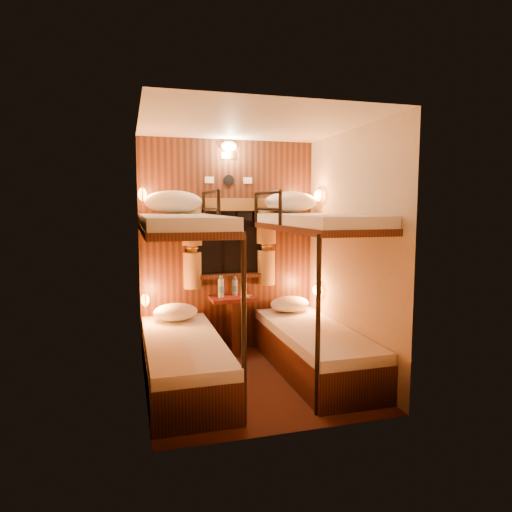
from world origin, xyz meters
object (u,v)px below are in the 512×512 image
object	(u,v)px
bottle_left	(221,288)
bunk_right	(314,317)
table	(233,317)
bunk_left	(183,327)
bottle_right	(235,287)

from	to	relation	value
bottle_left	bunk_right	bearing A→B (deg)	-45.24
table	bunk_left	bearing A→B (deg)	-129.67
bunk_left	bottle_left	world-z (taller)	bunk_left
bunk_right	bottle_right	size ratio (longest dim) A/B	8.60
bunk_right	bottle_right	distance (m)	1.05
bunk_right	bottle_left	world-z (taller)	bunk_right
bunk_left	bunk_right	distance (m)	1.30
bunk_left	bunk_right	size ratio (longest dim) A/B	1.00
bunk_right	bottle_right	xyz separation A→B (m)	(-0.61, 0.83, 0.19)
bottle_left	bottle_right	distance (m)	0.17
bunk_left	table	bearing A→B (deg)	50.33
bottle_right	bunk_right	bearing A→B (deg)	-53.66
bunk_left	bottle_right	xyz separation A→B (m)	(0.68, 0.83, 0.19)
table	bunk_right	bearing A→B (deg)	-50.33
bunk_left	bottle_right	world-z (taller)	bunk_left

